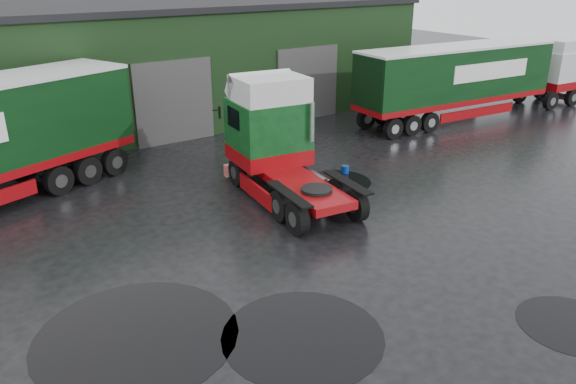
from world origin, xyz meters
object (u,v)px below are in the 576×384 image
object	(u,v)px
lorry_right	(455,84)
tree_back_b	(184,27)
warehouse	(128,61)
hero_tractor	(293,145)
wash_bucket	(345,169)

from	to	relation	value
lorry_right	tree_back_b	size ratio (longest dim) A/B	2.11
warehouse	tree_back_b	bearing A→B (deg)	51.34
hero_tractor	tree_back_b	world-z (taller)	tree_back_b
lorry_right	wash_bucket	bearing A→B (deg)	-68.51
wash_bucket	tree_back_b	size ratio (longest dim) A/B	0.04
lorry_right	tree_back_b	distance (m)	22.03
warehouse	wash_bucket	world-z (taller)	warehouse
hero_tractor	tree_back_b	xyz separation A→B (m)	(7.60, 25.50, 1.55)
tree_back_b	lorry_right	bearing A→B (deg)	-72.93
lorry_right	tree_back_b	world-z (taller)	tree_back_b
warehouse	hero_tractor	bearing A→B (deg)	-88.53
warehouse	wash_bucket	size ratio (longest dim) A/B	96.05
lorry_right	hero_tractor	bearing A→B (deg)	-67.84
warehouse	wash_bucket	distance (m)	15.07
hero_tractor	lorry_right	world-z (taller)	hero_tractor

